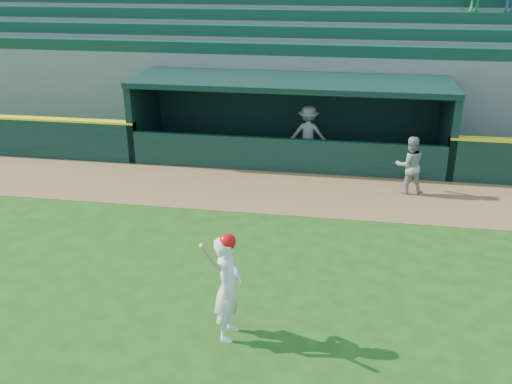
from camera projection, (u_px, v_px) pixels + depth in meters
ground at (242, 288)px, 10.63m from camera, size 120.00×120.00×0.00m
warning_track at (277, 191)px, 15.11m from camera, size 40.00×3.00×0.01m
dugout_player_front at (410, 165)px, 14.77m from camera, size 0.86×0.73×1.53m
dugout_player_inside at (308, 134)px, 17.19m from camera, size 1.11×0.66×1.70m
dugout at (291, 113)px, 17.44m from camera, size 9.40×2.80×2.46m
stands at (305, 56)px, 21.22m from camera, size 34.50×6.25×7.54m
batter_at_plate at (228, 286)px, 8.95m from camera, size 0.57×0.78×1.85m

